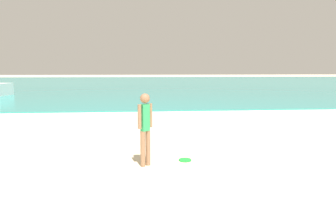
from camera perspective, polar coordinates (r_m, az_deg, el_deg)
water at (r=44.39m, az=-3.50°, el=3.55°), size 160.00×60.00×0.06m
person_standing at (r=6.34m, az=-4.41°, el=-4.64°), size 0.31×0.24×1.57m
frisbee at (r=6.90m, az=3.29°, el=-11.26°), size 0.29×0.29×0.03m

